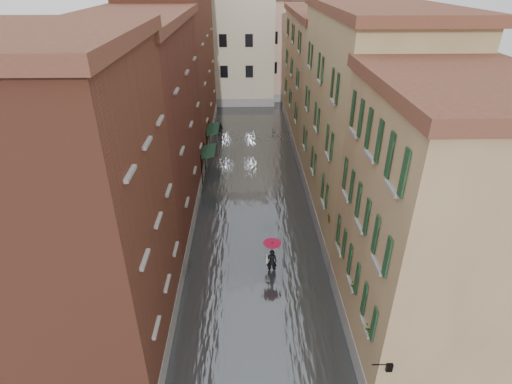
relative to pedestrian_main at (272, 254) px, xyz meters
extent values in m
plane|color=#575759|center=(-0.84, -2.52, -1.30)|extent=(120.00, 120.00, 0.00)
cube|color=#424649|center=(-0.84, 10.48, -1.20)|extent=(10.00, 60.00, 0.20)
cube|color=brown|center=(-7.84, -4.52, 5.20)|extent=(6.00, 8.00, 13.00)
cube|color=#5A271C|center=(-7.84, 6.48, 4.95)|extent=(6.00, 14.00, 12.50)
cube|color=brown|center=(-7.84, 21.48, 5.70)|extent=(6.00, 16.00, 14.00)
cube|color=#936F4B|center=(6.16, -4.52, 4.45)|extent=(6.00, 8.00, 11.50)
cube|color=tan|center=(6.16, 6.48, 5.20)|extent=(6.00, 14.00, 13.00)
cube|color=#936F4B|center=(6.16, 21.48, 4.45)|extent=(6.00, 16.00, 11.50)
cube|color=#BFB798|center=(-3.84, 35.48, 5.20)|extent=(12.00, 9.00, 13.00)
cube|color=#CAA68E|center=(5.16, 37.48, 4.70)|extent=(10.00, 9.00, 12.00)
cube|color=#152F1E|center=(-4.29, 11.63, 1.25)|extent=(1.09, 2.66, 0.31)
cylinder|color=black|center=(-4.79, 10.30, 0.10)|extent=(0.06, 0.06, 2.80)
cylinder|color=black|center=(-4.79, 12.96, 0.10)|extent=(0.06, 0.06, 2.80)
cube|color=#152F1E|center=(-4.29, 16.72, 1.25)|extent=(1.09, 3.12, 0.31)
cylinder|color=black|center=(-4.79, 15.16, 0.10)|extent=(0.06, 0.06, 2.80)
cylinder|color=black|center=(-4.79, 18.28, 0.10)|extent=(0.06, 0.06, 2.80)
cylinder|color=black|center=(3.21, -8.52, 1.80)|extent=(0.60, 0.05, 0.05)
cube|color=black|center=(3.51, -8.52, 1.70)|extent=(0.22, 0.22, 0.35)
cube|color=beige|center=(3.51, -8.52, 1.70)|extent=(0.14, 0.14, 0.24)
cube|color=brown|center=(3.28, -7.13, 1.85)|extent=(0.22, 0.85, 0.18)
imported|color=#265926|center=(3.28, -7.13, 2.27)|extent=(0.59, 0.51, 0.66)
cube|color=brown|center=(3.28, -4.80, 1.85)|extent=(0.22, 0.85, 0.18)
imported|color=#265926|center=(3.28, -4.80, 2.27)|extent=(0.59, 0.51, 0.66)
cube|color=brown|center=(3.28, -1.83, 1.85)|extent=(0.22, 0.85, 0.18)
imported|color=#265926|center=(3.28, -1.83, 2.27)|extent=(0.59, 0.51, 0.66)
cube|color=brown|center=(3.28, 0.65, 1.85)|extent=(0.22, 0.85, 0.18)
imported|color=#265926|center=(3.28, 0.65, 2.27)|extent=(0.59, 0.51, 0.66)
cube|color=brown|center=(3.28, 2.94, 1.85)|extent=(0.22, 0.85, 0.18)
imported|color=#265926|center=(3.28, 2.94, 2.27)|extent=(0.59, 0.51, 0.66)
imported|color=black|center=(0.00, 0.00, -0.51)|extent=(0.61, 0.43, 1.59)
cube|color=beige|center=(-0.28, 0.05, -0.35)|extent=(0.08, 0.30, 0.38)
cylinder|color=black|center=(0.00, 0.00, 0.05)|extent=(0.02, 0.02, 1.00)
cone|color=#A30A2F|center=(0.00, 0.00, 0.62)|extent=(1.02, 1.02, 0.28)
imported|color=black|center=(-3.99, 21.58, -0.56)|extent=(0.88, 0.80, 1.48)
camera|label=1|loc=(-1.35, -17.54, 13.71)|focal=28.00mm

